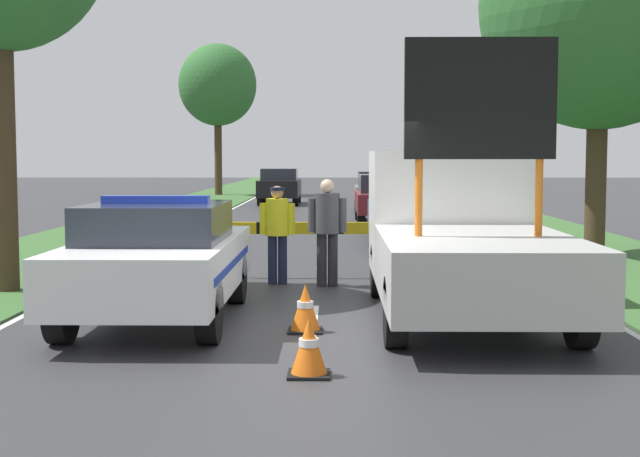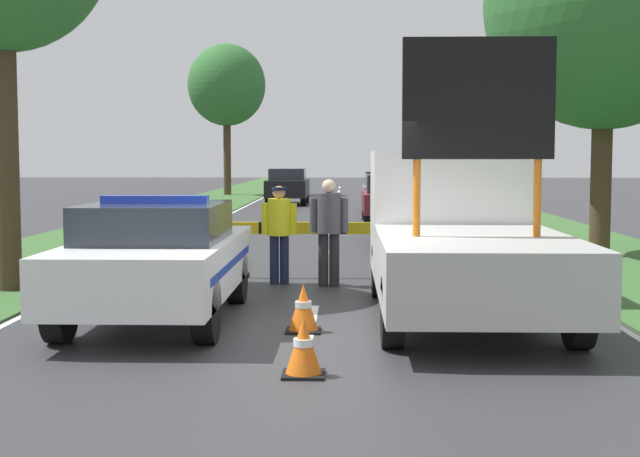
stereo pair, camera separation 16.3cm
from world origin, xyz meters
name	(u,v)px [view 2 (the right image)]	position (x,y,z in m)	size (l,w,h in m)	color
ground_plane	(309,333)	(0.00, 0.00, 0.00)	(160.00, 160.00, 0.00)	#333335
lane_markings	(332,221)	(0.00, 18.38, 0.00)	(7.74, 67.74, 0.01)	silver
grass_verge_left	(163,217)	(-5.86, 20.00, 0.01)	(3.88, 120.00, 0.03)	#38602D
grass_verge_right	(505,218)	(5.86, 20.00, 0.01)	(3.88, 120.00, 0.03)	#38602D
police_car	(158,259)	(-1.96, 0.76, 0.80)	(1.91, 4.60, 1.61)	white
work_truck	(459,233)	(1.96, 1.50, 1.07)	(2.26, 5.68, 3.46)	white
road_barrier	(317,232)	(-0.06, 4.83, 0.80)	(3.02, 0.08, 0.97)	black
police_officer	(279,226)	(-0.66, 4.11, 0.96)	(0.58, 0.37, 1.62)	#191E38
pedestrian_civilian	(329,224)	(0.16, 3.86, 1.02)	(0.62, 0.40, 1.73)	#232326
traffic_cone_near_police	(178,253)	(-2.70, 5.93, 0.31)	(0.45, 0.45, 0.62)	black
traffic_cone_centre_front	(303,308)	(-0.07, 0.09, 0.29)	(0.42, 0.42, 0.58)	black
traffic_cone_near_truck	(179,266)	(-2.23, 3.61, 0.36)	(0.53, 0.53, 0.73)	black
traffic_cone_behind_barrier	(304,347)	(0.03, -2.07, 0.28)	(0.41, 0.41, 0.57)	black
queued_car_hatch_blue	(416,212)	(2.10, 10.80, 0.78)	(1.89, 4.37, 1.51)	navy
queued_car_wagon_maroon	(392,198)	(1.91, 17.84, 0.80)	(1.88, 4.36, 1.54)	maroon
queued_car_suv_grey	(386,191)	(1.95, 23.62, 0.79)	(1.74, 3.95, 1.54)	slate
queued_car_sedan_black	(288,186)	(-2.14, 28.88, 0.82)	(1.75, 4.24, 1.58)	black
roadside_tree_near_left	(227,86)	(-6.06, 38.17, 5.96)	(4.22, 4.22, 8.21)	#42301E
roadside_tree_near_right	(605,3)	(5.74, 8.23, 5.23)	(4.94, 4.94, 7.84)	#42301E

